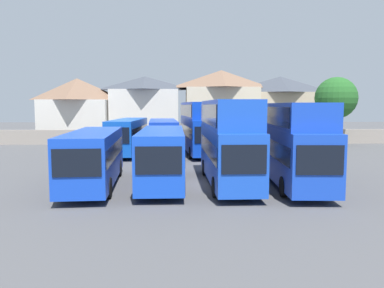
{
  "coord_description": "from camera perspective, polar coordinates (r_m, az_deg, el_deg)",
  "views": [
    {
      "loc": [
        -0.88,
        -23.05,
        4.82
      ],
      "look_at": [
        0.0,
        3.0,
        2.2
      ],
      "focal_mm": 36.06,
      "sensor_mm": 36.0,
      "label": 1
    }
  ],
  "objects": [
    {
      "name": "house_terrace_left",
      "position": [
        56.79,
        -16.55,
        5.06
      ],
      "size": [
        9.6,
        8.14,
        8.58
      ],
      "color": "silver",
      "rests_on": "ground"
    },
    {
      "name": "house_terrace_far_right",
      "position": [
        57.45,
        12.85,
        5.34
      ],
      "size": [
        11.37,
        6.77,
        8.95
      ],
      "color": "#C6B293",
      "rests_on": "ground"
    },
    {
      "name": "bus_4",
      "position": [
        24.4,
        14.35,
        0.79
      ],
      "size": [
        3.09,
        11.63,
        4.95
      ],
      "rotation": [
        0.0,
        0.0,
        -1.62
      ],
      "color": "blue",
      "rests_on": "ground"
    },
    {
      "name": "depot_boundary_wall",
      "position": [
        48.16,
        -0.88,
        1.07
      ],
      "size": [
        56.0,
        0.5,
        1.8
      ],
      "primitive_type": "cube",
      "color": "gray",
      "rests_on": "ground"
    },
    {
      "name": "bus_1",
      "position": [
        23.6,
        -14.32,
        -1.59
      ],
      "size": [
        3.22,
        10.38,
        3.28
      ],
      "rotation": [
        0.0,
        0.0,
        -1.51
      ],
      "color": "blue",
      "rests_on": "ground"
    },
    {
      "name": "bus_6",
      "position": [
        37.74,
        -4.3,
        1.34
      ],
      "size": [
        3.16,
        10.51,
        3.38
      ],
      "rotation": [
        0.0,
        0.0,
        -1.51
      ],
      "color": "blue",
      "rests_on": "ground"
    },
    {
      "name": "ground",
      "position": [
        41.34,
        -0.7,
        -0.96
      ],
      "size": [
        140.0,
        140.0,
        0.0
      ],
      "primitive_type": "plane",
      "color": "#4C4C4F"
    },
    {
      "name": "house_terrace_centre",
      "position": [
        55.43,
        -6.92,
        5.39
      ],
      "size": [
        9.85,
        6.43,
        8.89
      ],
      "color": "silver",
      "rests_on": "ground"
    },
    {
      "name": "bus_2",
      "position": [
        23.4,
        -4.43,
        -1.41
      ],
      "size": [
        2.69,
        10.13,
        3.35
      ],
      "rotation": [
        0.0,
        0.0,
        -1.56
      ],
      "color": "blue",
      "rests_on": "ground"
    },
    {
      "name": "bus_7",
      "position": [
        38.45,
        0.99,
        2.85
      ],
      "size": [
        3.54,
        11.84,
        5.12
      ],
      "rotation": [
        0.0,
        0.0,
        -1.49
      ],
      "color": "#103DC4",
      "rests_on": "ground"
    },
    {
      "name": "bus_5",
      "position": [
        38.74,
        -9.42,
        1.43
      ],
      "size": [
        2.89,
        11.27,
        3.44
      ],
      "rotation": [
        0.0,
        0.0,
        -1.61
      ],
      "color": "blue",
      "rests_on": "ground"
    },
    {
      "name": "house_terrace_right",
      "position": [
        55.33,
        4.32,
        5.88
      ],
      "size": [
        10.44,
        7.55,
        9.76
      ],
      "color": "beige",
      "rests_on": "ground"
    },
    {
      "name": "bus_3",
      "position": [
        23.4,
        5.32,
        0.94
      ],
      "size": [
        2.7,
        10.43,
        5.11
      ],
      "rotation": [
        0.0,
        0.0,
        -1.55
      ],
      "color": "blue",
      "rests_on": "ground"
    },
    {
      "name": "tree_left_of_lot",
      "position": [
        49.73,
        20.53,
        6.36
      ],
      "size": [
        5.01,
        5.01,
        8.2
      ],
      "color": "brown",
      "rests_on": "ground"
    },
    {
      "name": "bus_8",
      "position": [
        38.83,
        7.3,
        2.62
      ],
      "size": [
        2.71,
        10.45,
        4.86
      ],
      "rotation": [
        0.0,
        0.0,
        -1.6
      ],
      "color": "blue",
      "rests_on": "ground"
    }
  ]
}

